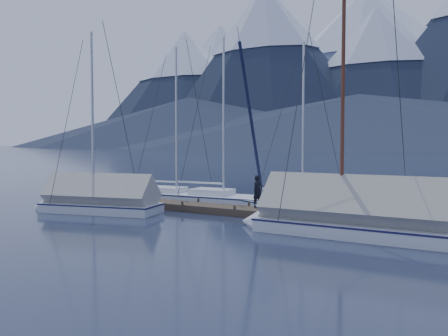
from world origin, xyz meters
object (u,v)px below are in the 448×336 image
(sailboat_covered_near, at_px, (337,219))
(sailboat_covered_far, at_px, (91,202))
(sailboat_open_mid, at_px, (232,202))
(sailboat_open_left, at_px, (184,198))
(sailboat_open_right, at_px, (310,211))
(person, at_px, (258,191))

(sailboat_covered_near, distance_m, sailboat_covered_far, 12.19)
(sailboat_open_mid, distance_m, sailboat_covered_near, 9.18)
(sailboat_open_left, height_order, sailboat_open_mid, sailboat_open_mid)
(sailboat_open_right, height_order, person, sailboat_open_right)
(sailboat_open_left, relative_size, person, 6.42)
(sailboat_open_right, xyz_separation_m, sailboat_covered_far, (-9.58, -4.85, 0.31))
(sailboat_open_right, bearing_deg, sailboat_open_mid, 167.02)
(sailboat_open_left, height_order, sailboat_open_right, sailboat_open_left)
(sailboat_open_left, relative_size, sailboat_covered_far, 1.02)
(sailboat_open_mid, bearing_deg, sailboat_open_left, -177.66)
(sailboat_covered_far, bearing_deg, sailboat_open_right, 26.85)
(sailboat_open_mid, bearing_deg, person, -40.65)
(person, bearing_deg, sailboat_open_mid, 72.73)
(sailboat_covered_near, xyz_separation_m, sailboat_covered_far, (-12.16, -0.85, -0.06))
(sailboat_open_left, height_order, sailboat_covered_near, sailboat_covered_near)
(sailboat_open_left, xyz_separation_m, sailboat_covered_far, (-1.40, -5.87, 0.30))
(sailboat_open_right, bearing_deg, sailboat_covered_near, -57.10)
(sailboat_covered_near, bearing_deg, sailboat_open_right, 122.90)
(sailboat_open_left, distance_m, sailboat_covered_far, 6.04)
(person, bearing_deg, sailboat_open_right, -35.19)
(sailboat_open_left, xyz_separation_m, sailboat_covered_near, (10.76, -5.02, 0.36))
(sailboat_open_right, distance_m, sailboat_covered_far, 10.74)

